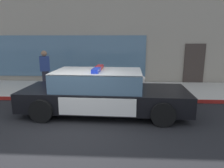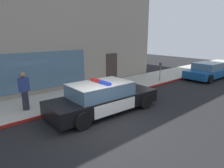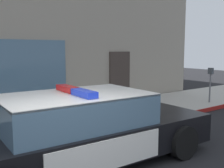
{
  "view_description": "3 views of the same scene",
  "coord_description": "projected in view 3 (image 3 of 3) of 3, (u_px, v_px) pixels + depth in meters",
  "views": [
    {
      "loc": [
        1.4,
        -5.16,
        2.38
      ],
      "look_at": [
        0.96,
        2.92,
        0.58
      ],
      "focal_mm": 33.28,
      "sensor_mm": 36.0,
      "label": 1
    },
    {
      "loc": [
        -4.56,
        -5.44,
        3.45
      ],
      "look_at": [
        2.43,
        2.55,
        0.78
      ],
      "focal_mm": 31.86,
      "sensor_mm": 36.0,
      "label": 2
    },
    {
      "loc": [
        -1.76,
        -3.09,
        2.2
      ],
      "look_at": [
        2.63,
        2.84,
        1.24
      ],
      "focal_mm": 43.21,
      "sensor_mm": 36.0,
      "label": 3
    }
  ],
  "objects": [
    {
      "name": "parking_meter",
      "position": [
        210.0,
        78.0,
        10.34
      ],
      "size": [
        0.12,
        0.18,
        1.34
      ],
      "color": "slate",
      "rests_on": "sidewalk"
    },
    {
      "name": "sidewalk",
      "position": [
        4.0,
        133.0,
        6.9
      ],
      "size": [
        48.0,
        3.07,
        0.15
      ],
      "primitive_type": "cube",
      "color": "#B2ADA3",
      "rests_on": "ground"
    },
    {
      "name": "fire_hydrant",
      "position": [
        93.0,
        110.0,
        7.52
      ],
      "size": [
        0.34,
        0.39,
        0.73
      ],
      "color": "silver",
      "rests_on": "sidewalk"
    },
    {
      "name": "curb_red_paint",
      "position": [
        25.0,
        151.0,
        5.67
      ],
      "size": [
        28.8,
        0.04,
        0.14
      ],
      "primitive_type": "cube",
      "color": "maroon",
      "rests_on": "ground"
    },
    {
      "name": "police_cruiser",
      "position": [
        83.0,
        129.0,
        5.13
      ],
      "size": [
        5.25,
        2.21,
        1.49
      ],
      "rotation": [
        0.0,
        0.0,
        -0.03
      ],
      "color": "black",
      "rests_on": "ground"
    }
  ]
}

